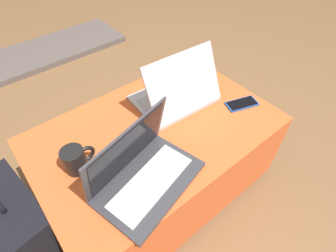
% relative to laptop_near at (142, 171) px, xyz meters
% --- Properties ---
extents(ground_plane, '(14.00, 14.00, 0.00)m').
position_rel_laptop_near_xyz_m(ground_plane, '(0.18, 0.16, -0.48)').
color(ground_plane, brown).
extents(ottoman, '(0.99, 0.65, 0.43)m').
position_rel_laptop_near_xyz_m(ottoman, '(0.18, 0.16, -0.26)').
color(ottoman, maroon).
rests_on(ottoman, ground_plane).
extents(laptop_near, '(0.40, 0.30, 0.23)m').
position_rel_laptop_near_xyz_m(laptop_near, '(0.00, 0.00, 0.00)').
color(laptop_near, '#333338').
rests_on(laptop_near, ottoman).
extents(laptop_far, '(0.36, 0.28, 0.25)m').
position_rel_laptop_near_xyz_m(laptop_far, '(0.35, 0.24, 0.00)').
color(laptop_far, '#B7B7BC').
rests_on(laptop_far, ottoman).
extents(cell_phone, '(0.16, 0.11, 0.01)m').
position_rel_laptop_near_xyz_m(cell_phone, '(0.57, 0.04, -0.04)').
color(cell_phone, '#1E4C9E').
rests_on(cell_phone, ottoman).
extents(backpack, '(0.27, 0.38, 0.50)m').
position_rel_laptop_near_xyz_m(backpack, '(-0.43, 0.22, -0.28)').
color(backpack, black).
rests_on(backpack, ground_plane).
extents(coffee_mug, '(0.12, 0.08, 0.10)m').
position_rel_laptop_near_xyz_m(coffee_mug, '(-0.15, 0.19, -0.00)').
color(coffee_mug, black).
rests_on(coffee_mug, ottoman).
extents(fireplace_hearth, '(1.40, 0.50, 0.04)m').
position_rel_laptop_near_xyz_m(fireplace_hearth, '(0.18, 1.81, -0.46)').
color(fireplace_hearth, '#564C47').
rests_on(fireplace_hearth, ground_plane).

